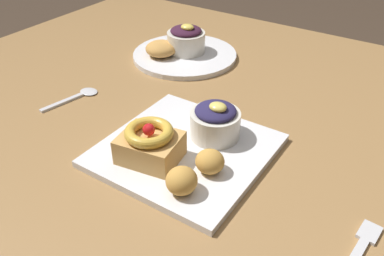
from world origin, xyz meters
TOP-DOWN VIEW (x-y plane):
  - dining_table at (0.00, 0.00)m, footprint 1.51×0.99m
  - front_plate at (-0.04, -0.18)m, footprint 0.26×0.26m
  - cake_slice at (-0.07, -0.23)m, footprint 0.10×0.09m
  - berry_ramekin at (-0.02, -0.12)m, footprint 0.09×0.09m
  - fritter_front at (0.01, -0.27)m, footprint 0.05×0.05m
  - fritter_middle at (0.02, -0.20)m, footprint 0.05×0.04m
  - back_plate at (-0.26, 0.14)m, footprint 0.25×0.25m
  - back_ramekin at (-0.26, 0.15)m, footprint 0.09×0.09m
  - back_pastry at (-0.30, 0.10)m, footprint 0.08×0.08m
  - fork at (0.26, -0.22)m, footprint 0.03×0.13m
  - spoon at (-0.34, -0.14)m, footprint 0.05×0.13m

SIDE VIEW (x-z plane):
  - dining_table at x=0.00m, z-range 0.28..1.01m
  - fork at x=0.26m, z-range 0.73..0.73m
  - spoon at x=-0.34m, z-range 0.73..0.73m
  - front_plate at x=-0.04m, z-range 0.73..0.74m
  - back_plate at x=-0.26m, z-range 0.73..0.74m
  - back_pastry at x=-0.30m, z-range 0.74..0.78m
  - fritter_middle at x=0.02m, z-range 0.74..0.78m
  - fritter_front at x=0.01m, z-range 0.74..0.78m
  - cake_slice at x=-0.07m, z-range 0.74..0.80m
  - berry_ramekin at x=-0.02m, z-range 0.74..0.81m
  - back_ramekin at x=-0.26m, z-range 0.74..0.81m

